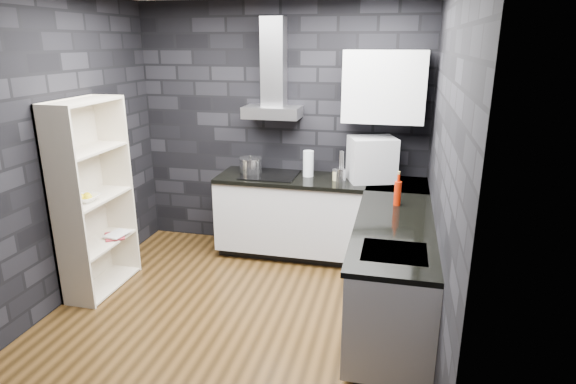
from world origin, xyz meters
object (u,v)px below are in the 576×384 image
at_px(fruit_bowl, 85,198).
at_px(red_bottle, 398,193).
at_px(glass_vase, 308,164).
at_px(appliance_garage, 372,159).
at_px(utensil_crock, 341,175).
at_px(pot, 251,166).
at_px(storage_jar, 336,176).
at_px(bookshelf, 93,198).

bearing_deg(fruit_bowl, red_bottle, 11.61).
bearing_deg(red_bottle, glass_vase, 141.22).
bearing_deg(appliance_garage, utensil_crock, 178.39).
height_order(glass_vase, red_bottle, glass_vase).
bearing_deg(glass_vase, pot, -178.58).
relative_size(utensil_crock, fruit_bowl, 0.58).
bearing_deg(appliance_garage, red_bottle, -89.29).
height_order(glass_vase, fruit_bowl, glass_vase).
bearing_deg(pot, fruit_bowl, -131.33).
relative_size(storage_jar, fruit_bowl, 0.43).
xyz_separation_m(bookshelf, fruit_bowl, (0.00, -0.11, 0.04)).
height_order(storage_jar, appliance_garage, appliance_garage).
bearing_deg(storage_jar, utensil_crock, -28.12).
bearing_deg(storage_jar, pot, 175.66).
bearing_deg(appliance_garage, bookshelf, -173.93).
height_order(storage_jar, red_bottle, red_bottle).
distance_m(glass_vase, fruit_bowl, 2.21).
bearing_deg(red_bottle, utensil_crock, 131.95).
height_order(storage_jar, bookshelf, bookshelf).
height_order(glass_vase, appliance_garage, appliance_garage).
bearing_deg(red_bottle, bookshelf, -170.72).
bearing_deg(glass_vase, appliance_garage, -1.37).
distance_m(glass_vase, utensil_crock, 0.39).
bearing_deg(fruit_bowl, pot, 48.67).
height_order(glass_vase, utensil_crock, glass_vase).
bearing_deg(storage_jar, red_bottle, -46.85).
xyz_separation_m(utensil_crock, fruit_bowl, (-2.14, -1.20, -0.03)).
distance_m(storage_jar, bookshelf, 2.37).
bearing_deg(appliance_garage, glass_vase, 158.83).
height_order(red_bottle, fruit_bowl, red_bottle).
bearing_deg(glass_vase, storage_jar, -15.61).
xyz_separation_m(glass_vase, utensil_crock, (0.36, -0.11, -0.07)).
xyz_separation_m(appliance_garage, fruit_bowl, (-2.44, -1.30, -0.19)).
relative_size(pot, appliance_garage, 0.53).
distance_m(storage_jar, utensil_crock, 0.06).
xyz_separation_m(pot, fruit_bowl, (-1.14, -1.30, -0.05)).
xyz_separation_m(utensil_crock, red_bottle, (0.58, -0.64, 0.04)).
distance_m(storage_jar, red_bottle, 0.92).
height_order(pot, utensil_crock, pot).
relative_size(pot, red_bottle, 1.13).
bearing_deg(bookshelf, appliance_garage, 18.07).
xyz_separation_m(pot, storage_jar, (0.95, -0.07, -0.03)).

